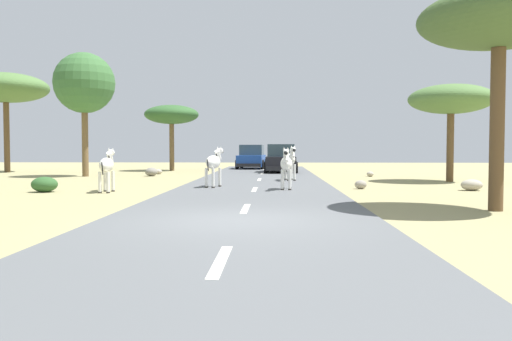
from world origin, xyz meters
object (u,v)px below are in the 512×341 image
zebra_0 (286,164)px  tree_5 (172,115)px  tree_2 (84,84)px  tree_3 (6,88)px  car_1 (281,159)px  rock_4 (472,185)px  car_0 (252,158)px  tree_0 (451,100)px  zebra_1 (107,166)px  rock_2 (158,172)px  rock_1 (361,185)px  rock_3 (151,172)px  rock_0 (370,174)px  zebra_3 (214,163)px  tree_4 (499,22)px  zebra_2 (290,160)px  bush_0 (44,184)px

zebra_0 → tree_5: bearing=-63.6°
tree_2 → tree_3: 8.21m
car_1 → tree_3: (-17.50, 0.18, 4.50)m
tree_3 → rock_4: bearing=-29.1°
car_0 → tree_3: bearing=23.5°
tree_0 → rock_4: 6.24m
car_1 → zebra_1: bearing=67.5°
tree_3 → rock_2: 11.58m
rock_1 → rock_2: 14.97m
tree_2 → rock_3: (3.51, 0.48, -4.81)m
zebra_0 → tree_2: tree_2 is taller
rock_0 → rock_4: bearing=-78.0°
rock_4 → zebra_0: bearing=-176.9°
zebra_0 → car_0: car_0 is taller
car_0 → rock_0: bearing=128.2°
car_0 → zebra_0: bearing=99.5°
rock_2 → rock_4: size_ratio=0.61×
tree_0 → car_1: bearing=132.8°
tree_2 → tree_5: size_ratio=1.50×
zebra_1 → car_0: bearing=74.4°
zebra_3 → rock_2: zebra_3 is taller
rock_0 → rock_3: (-12.03, 0.06, 0.10)m
car_1 → rock_1: bearing=103.7°
tree_4 → rock_0: size_ratio=14.19×
rock_2 → zebra_2: bearing=-40.5°
car_1 → tree_2: 12.36m
zebra_3 → rock_1: (5.61, -0.14, -0.82)m
tree_2 → tree_3: (-6.76, 4.64, 0.30)m
zebra_1 → tree_3: 18.98m
tree_0 → tree_5: tree_5 is taller
zebra_0 → tree_3: 22.78m
tree_3 → rock_4: (24.29, -13.52, -5.14)m
zebra_3 → rock_4: bearing=10.1°
rock_1 → rock_3: size_ratio=0.61×
car_0 → rock_0: car_0 is taller
zebra_2 → car_1: size_ratio=0.39×
bush_0 → rock_2: 12.84m
zebra_3 → tree_0: bearing=37.1°
car_1 → rock_4: 14.98m
rock_3 → rock_4: 16.86m
rock_0 → rock_4: size_ratio=0.49×
zebra_1 → rock_0: (11.10, 10.45, -0.80)m
rock_1 → rock_0: bearing=77.4°
tree_3 → zebra_2: bearing=-25.4°
tree_3 → zebra_3: bearing=-40.8°
rock_2 → rock_3: bearing=-87.1°
tree_3 → car_0: bearing=20.1°
tree_5 → zebra_2: bearing=-55.3°
zebra_0 → tree_5: 18.43m
car_1 → rock_3: (-7.23, -3.98, -0.61)m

